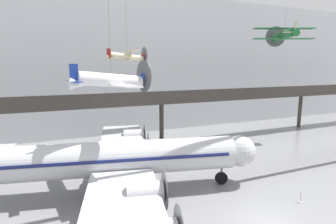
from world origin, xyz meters
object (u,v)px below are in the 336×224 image
object	(u,v)px
suspended_plane_cream_biplane	(127,57)
airliner_silver_main	(112,159)
stanchion_barrier	(300,199)
suspended_plane_green_biplane	(284,35)
suspended_plane_white_twin	(111,81)

from	to	relation	value
suspended_plane_cream_biplane	airliner_silver_main	bearing A→B (deg)	-113.24
suspended_plane_cream_biplane	stanchion_barrier	world-z (taller)	suspended_plane_cream_biplane
stanchion_barrier	suspended_plane_cream_biplane	bearing A→B (deg)	117.05
suspended_plane_green_biplane	suspended_plane_cream_biplane	xyz separation A→B (m)	(-24.27, 4.32, -3.60)
suspended_plane_white_twin	suspended_plane_cream_biplane	xyz separation A→B (m)	(4.50, 11.70, 2.65)
airliner_silver_main	suspended_plane_white_twin	xyz separation A→B (m)	(0.32, 0.78, 7.50)
suspended_plane_cream_biplane	stanchion_barrier	bearing A→B (deg)	-65.07
suspended_plane_white_twin	stanchion_barrier	size ratio (longest dim) A/B	10.41
airliner_silver_main	suspended_plane_white_twin	distance (m)	7.54
suspended_plane_green_biplane	suspended_plane_white_twin	distance (m)	30.35
airliner_silver_main	stanchion_barrier	bearing A→B (deg)	-16.18
airliner_silver_main	suspended_plane_white_twin	bearing A→B (deg)	79.96
suspended_plane_white_twin	stanchion_barrier	bearing A→B (deg)	-40.52
stanchion_barrier	suspended_plane_white_twin	bearing A→B (deg)	148.82
suspended_plane_green_biplane	suspended_plane_white_twin	bearing A→B (deg)	126.99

